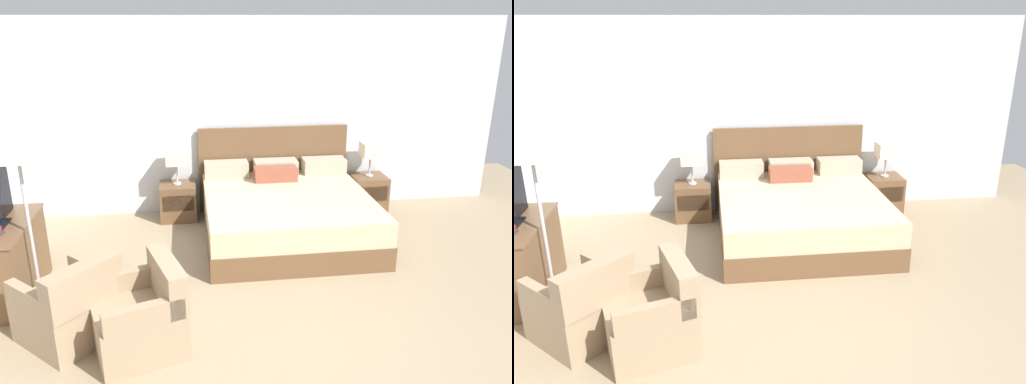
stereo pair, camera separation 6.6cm
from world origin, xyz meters
TOP-DOWN VIEW (x-y plane):
  - ground_plane at (0.00, 0.00)m, footprint 9.75×9.75m
  - wall_back at (0.00, 3.28)m, footprint 7.10×0.06m
  - bed at (0.31, 2.22)m, footprint 2.07×2.10m
  - nightstand_left at (-1.03, 2.97)m, footprint 0.48×0.44m
  - nightstand_right at (1.64, 2.97)m, footprint 0.48×0.44m
  - table_lamp_left at (-1.03, 2.97)m, footprint 0.27×0.27m
  - table_lamp_right at (1.64, 2.97)m, footprint 0.27×0.27m
  - dresser at (-2.65, 1.15)m, footprint 0.54×1.08m
  - armchair_by_window at (-1.90, 0.38)m, footprint 0.97×0.97m
  - armchair_companion at (-1.29, 0.17)m, footprint 0.86×0.86m
  - floor_lamp at (-2.30, 0.92)m, footprint 0.36×0.36m

SIDE VIEW (x-z plane):
  - ground_plane at x=0.00m, z-range 0.00..0.00m
  - nightstand_left at x=-1.03m, z-range 0.00..0.49m
  - nightstand_right at x=1.64m, z-range 0.00..0.49m
  - armchair_by_window at x=-1.90m, z-range -0.10..0.66m
  - armchair_companion at x=-1.29m, z-range -0.10..0.66m
  - bed at x=0.31m, z-range -0.28..0.91m
  - dresser at x=-2.65m, z-range 0.01..0.78m
  - table_lamp_left at x=-1.03m, z-range 0.62..1.10m
  - table_lamp_right at x=1.64m, z-range 0.62..1.10m
  - wall_back at x=0.00m, z-range 0.00..2.62m
  - floor_lamp at x=-2.30m, z-range 0.62..2.37m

